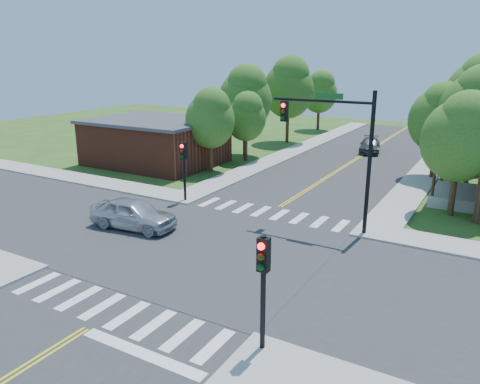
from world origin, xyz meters
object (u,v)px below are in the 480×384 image
Objects in this scene: signal_pole_nw at (184,160)px; car_silver at (133,214)px; signal_mast_ne at (337,137)px; car_dgrey at (370,146)px; signal_pole_se at (263,273)px.

car_silver is at bearing -84.87° from signal_pole_nw.
signal_mast_ne is 1.89× the size of signal_pole_nw.
signal_pole_nw reaches higher than car_silver.
signal_mast_ne is at bearing -92.66° from car_dgrey.
car_dgrey is at bearing 99.53° from signal_pole_se.
car_dgrey is at bearing 100.04° from signal_mast_ne.
signal_mast_ne reaches higher than car_silver.
signal_pole_nw is (-9.51, -0.01, -2.19)m from signal_mast_ne.
signal_pole_se reaches higher than car_dgrey.
car_silver is (-9.05, -5.14, -4.05)m from signal_mast_ne.
signal_pole_nw is at bearing -179.93° from signal_mast_ne.
signal_mast_ne reaches higher than signal_pole_se.
car_silver is at bearing -114.16° from car_dgrey.
car_dgrey is at bearing -17.27° from car_silver.
signal_pole_se is at bearing -125.29° from car_silver.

